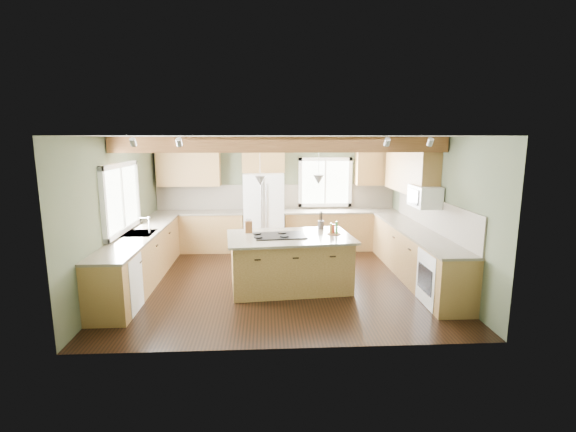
{
  "coord_description": "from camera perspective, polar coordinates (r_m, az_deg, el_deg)",
  "views": [
    {
      "loc": [
        -0.27,
        -7.28,
        2.57
      ],
      "look_at": [
        0.15,
        0.3,
        1.15
      ],
      "focal_mm": 26.0,
      "sensor_mm": 36.0,
      "label": 1
    }
  ],
  "objects": [
    {
      "name": "wall_right",
      "position": [
        8.0,
        19.43,
        0.83
      ],
      "size": [
        0.0,
        5.0,
        5.0
      ],
      "primitive_type": "plane",
      "rotation": [
        1.57,
        0.0,
        -1.57
      ],
      "color": "#47523A",
      "rests_on": "ground"
    },
    {
      "name": "microwave",
      "position": [
        7.83,
        18.19,
        2.56
      ],
      "size": [
        0.4,
        0.7,
        0.38
      ],
      "primitive_type": "cube",
      "color": "white",
      "rests_on": "wall_right"
    },
    {
      "name": "counter_left",
      "position": [
        7.84,
        -19.65,
        -2.35
      ],
      "size": [
        0.64,
        3.74,
        0.04
      ],
      "primitive_type": "cube",
      "color": "brown",
      "rests_on": "base_cab_left"
    },
    {
      "name": "wall_left",
      "position": [
        7.81,
        -22.04,
        0.44
      ],
      "size": [
        0.0,
        5.0,
        5.0
      ],
      "primitive_type": "plane",
      "rotation": [
        1.57,
        0.0,
        1.57
      ],
      "color": "#47523A",
      "rests_on": "ground"
    },
    {
      "name": "base_cab_back_right",
      "position": [
        9.87,
        7.17,
        -1.97
      ],
      "size": [
        2.62,
        0.6,
        0.88
      ],
      "primitive_type": "cube",
      "color": "brown",
      "rests_on": "floor"
    },
    {
      "name": "refrigerator",
      "position": [
        9.55,
        -3.31,
        0.48
      ],
      "size": [
        0.9,
        0.74,
        1.8
      ],
      "primitive_type": "cube",
      "color": "white",
      "rests_on": "floor"
    },
    {
      "name": "soffit_trim",
      "position": [
        9.68,
        -1.61,
        10.39
      ],
      "size": [
        5.55,
        0.2,
        0.1
      ],
      "primitive_type": "cube",
      "color": "#5B321A",
      "rests_on": "ceiling"
    },
    {
      "name": "ceiling_beam",
      "position": [
        6.97,
        -0.98,
        9.75
      ],
      "size": [
        5.55,
        0.26,
        0.26
      ],
      "primitive_type": "cube",
      "color": "#5B321A",
      "rests_on": "ceiling"
    },
    {
      "name": "upper_cab_over_fridge",
      "position": [
        9.61,
        -3.39,
        8.05
      ],
      "size": [
        0.96,
        0.35,
        0.7
      ],
      "primitive_type": "cube",
      "color": "brown",
      "rests_on": "wall_back"
    },
    {
      "name": "knife_block",
      "position": [
        7.41,
        -5.41,
        -1.52
      ],
      "size": [
        0.13,
        0.11,
        0.21
      ],
      "primitive_type": "cube",
      "rotation": [
        0.0,
        0.0,
        0.12
      ],
      "color": "brown",
      "rests_on": "island_top"
    },
    {
      "name": "base_cab_back_left",
      "position": [
        9.83,
        -12.0,
        -2.17
      ],
      "size": [
        2.02,
        0.6,
        0.88
      ],
      "primitive_type": "cube",
      "color": "brown",
      "rests_on": "floor"
    },
    {
      "name": "backsplash_right",
      "position": [
        8.05,
        19.16,
        0.26
      ],
      "size": [
        0.03,
        3.7,
        0.58
      ],
      "primitive_type": "cube",
      "color": "brown",
      "rests_on": "wall_right"
    },
    {
      "name": "pendant_right",
      "position": [
        7.11,
        4.2,
        4.98
      ],
      "size": [
        0.18,
        0.18,
        0.16
      ],
      "primitive_type": "cone",
      "rotation": [
        3.14,
        0.0,
        0.0
      ],
      "color": "#B2B2B7",
      "rests_on": "ceiling"
    },
    {
      "name": "utensil_crock",
      "position": [
        7.73,
        4.51,
        -1.21
      ],
      "size": [
        0.13,
        0.13,
        0.15
      ],
      "primitive_type": "cylinder",
      "rotation": [
        0.0,
        0.0,
        -0.13
      ],
      "color": "#3D3730",
      "rests_on": "island_top"
    },
    {
      "name": "counter_back_right",
      "position": [
        9.78,
        7.23,
        0.66
      ],
      "size": [
        2.66,
        0.64,
        0.04
      ],
      "primitive_type": "cube",
      "color": "brown",
      "rests_on": "base_cab_back_right"
    },
    {
      "name": "window_back",
      "position": [
        9.91,
        5.09,
        4.63
      ],
      "size": [
        1.1,
        0.04,
        1.0
      ],
      "primitive_type": "cube",
      "color": "white",
      "rests_on": "wall_back"
    },
    {
      "name": "window_left",
      "position": [
        7.81,
        -21.91,
        2.31
      ],
      "size": [
        0.04,
        1.6,
        1.05
      ],
      "primitive_type": "cube",
      "color": "white",
      "rests_on": "wall_left"
    },
    {
      "name": "ceiling",
      "position": [
        7.28,
        -1.08,
        10.81
      ],
      "size": [
        5.6,
        5.6,
        0.0
      ],
      "primitive_type": "plane",
      "rotation": [
        3.14,
        0.0,
        0.0
      ],
      "color": "silver",
      "rests_on": "wall_back"
    },
    {
      "name": "dishwasher",
      "position": [
        6.77,
        -22.41,
        -8.68
      ],
      "size": [
        0.6,
        0.6,
        0.84
      ],
      "primitive_type": "cube",
      "color": "white",
      "rests_on": "floor"
    },
    {
      "name": "backsplash_back",
      "position": [
        9.86,
        -1.58,
        2.65
      ],
      "size": [
        5.58,
        0.03,
        0.58
      ],
      "primitive_type": "cube",
      "color": "brown",
      "rests_on": "wall_back"
    },
    {
      "name": "counter_right",
      "position": [
        8.01,
        17.14,
        -1.94
      ],
      "size": [
        0.64,
        3.74,
        0.04
      ],
      "primitive_type": "cube",
      "color": "brown",
      "rests_on": "base_cab_right"
    },
    {
      "name": "base_cab_right",
      "position": [
        8.12,
        16.96,
        -5.11
      ],
      "size": [
        0.6,
        3.7,
        0.88
      ],
      "primitive_type": "cube",
      "color": "brown",
      "rests_on": "floor"
    },
    {
      "name": "bottle_tray",
      "position": [
        7.31,
        6.31,
        -1.65
      ],
      "size": [
        0.3,
        0.3,
        0.22
      ],
      "primitive_type": null,
      "rotation": [
        0.0,
        0.0,
        0.33
      ],
      "color": "#56331A",
      "rests_on": "island_top"
    },
    {
      "name": "island",
      "position": [
        7.3,
        0.22,
        -6.4
      ],
      "size": [
        2.09,
        1.4,
        0.88
      ],
      "primitive_type": "cube",
      "rotation": [
        0.0,
        0.0,
        0.1
      ],
      "color": "brown",
      "rests_on": "floor"
    },
    {
      "name": "wall_back",
      "position": [
        9.86,
        -1.59,
        3.17
      ],
      "size": [
        5.6,
        0.0,
        5.6
      ],
      "primitive_type": "plane",
      "rotation": [
        1.57,
        0.0,
        0.0
      ],
      "color": "#47523A",
      "rests_on": "ground"
    },
    {
      "name": "oven",
      "position": [
        6.97,
        20.54,
        -8.02
      ],
      "size": [
        0.6,
        0.72,
        0.84
      ],
      "primitive_type": "cube",
      "color": "white",
      "rests_on": "floor"
    },
    {
      "name": "base_cab_left",
      "position": [
        7.95,
        -19.44,
        -5.58
      ],
      "size": [
        0.6,
        3.7,
        0.88
      ],
      "primitive_type": "cube",
      "color": "brown",
      "rests_on": "floor"
    },
    {
      "name": "pendant_left",
      "position": [
        6.95,
        -3.83,
        4.86
      ],
      "size": [
        0.18,
        0.18,
        0.16
      ],
      "primitive_type": "cone",
      "rotation": [
        3.14,
        0.0,
        0.0
      ],
      "color": "#B2B2B7",
      "rests_on": "ceiling"
    },
    {
      "name": "upper_cab_back_corner",
      "position": [
        9.96,
        11.87,
        6.78
      ],
      "size": [
        0.9,
        0.35,
        0.9
      ],
      "primitive_type": "cube",
      "color": "brown",
      "rests_on": "wall_back"
    },
    {
      "name": "upper_cab_right",
      "position": [
        8.7,
        16.36,
        6.06
      ],
      "size": [
        0.35,
        2.2,
        0.9
      ],
      "primitive_type": "cube",
      "color": "brown",
      "rests_on": "wall_right"
    },
    {
      "name": "floor",
      "position": [
        7.72,
        -1.02,
        -8.86
      ],
      "size": [
        5.6,
        5.6,
        0.0
      ],
      "primitive_type": "plane",
      "color": "black",
      "rests_on": "ground"
    },
    {
      "name": "faucet",
      "position": [
        7.76,
        -18.44,
        -1.27
      ],
      "size": [
        0.02,
        0.02,
        0.28
      ],
      "primitive_type": "cylinder",
      "color": "#B2B2B7",
      "rests_on": "sink"
    },
    {
      "name": "cooktop",
      "position": [
        7.15,
        -1.09,
        -2.69
      ],
      "size": [
        0.91,
        0.66,
        0.02
      ],
      "primitive_type": "cube",
      "rotation": [
        0.0,
        0.0,
        0.1
      ],
      "color": "black",
      "rests_on": "island_top"
    },
    {
      "name": "sink",
      "position": [
        7.84,
        -19.65,
        -2.31
      ],
      "size": [
        0.5,
        0.65,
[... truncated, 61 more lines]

